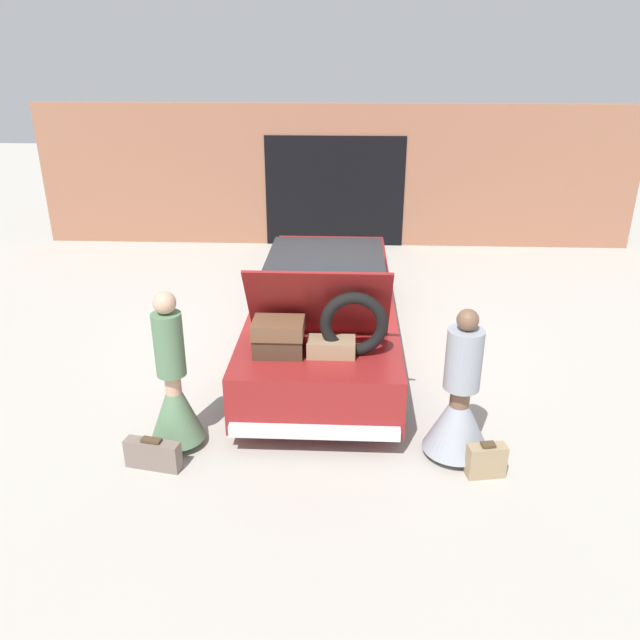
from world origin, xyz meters
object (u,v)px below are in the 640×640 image
car (325,306)px  person_left (174,392)px  person_right (459,406)px  suitcase_beside_right_person (486,461)px  suitcase_beside_left_person (153,454)px

car → person_left: bearing=-119.8°
person_right → car: bearing=27.7°
person_left → person_right: person_left is taller
person_right → suitcase_beside_right_person: size_ratio=4.11×
person_left → suitcase_beside_right_person: size_ratio=4.38×
car → person_right: 2.85m
suitcase_beside_right_person → suitcase_beside_left_person: bearing=-179.5°
car → suitcase_beside_left_person: (-1.54, -2.85, -0.42)m
car → person_left: 2.81m
person_left → person_right: (2.80, -0.04, -0.05)m
person_left → suitcase_beside_right_person: 3.08m
person_left → car: bearing=159.8°
suitcase_beside_left_person → suitcase_beside_right_person: suitcase_beside_right_person is taller
person_left → person_right: 2.80m
car → person_right: car is taller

